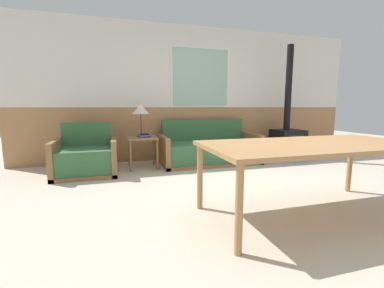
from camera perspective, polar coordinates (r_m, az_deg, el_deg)
The scene contains 9 objects.
ground_plane at distance 3.25m, azimuth 15.79°, elevation -11.62°, with size 16.00×16.00×0.00m, color beige.
wall_back at distance 5.47m, azimuth 1.36°, elevation 11.17°, with size 7.20×0.09×2.70m.
couch at distance 4.99m, azimuth 3.84°, elevation -1.40°, with size 1.87×0.88×0.83m.
armchair at distance 4.47m, azimuth -22.47°, elevation -3.05°, with size 0.95×0.80×0.82m.
side_table at distance 4.62m, azimuth -10.93°, elevation 0.33°, with size 0.51×0.51×0.56m.
table_lamp at distance 4.67m, azimuth -11.35°, elevation 7.45°, with size 0.30×0.30×0.58m.
book_stack at distance 4.53m, azimuth -10.58°, elevation 1.82°, with size 0.21×0.14×0.07m.
dining_table at distance 2.79m, azimuth 25.11°, elevation -0.98°, with size 2.15×1.03×0.74m.
wood_stove at distance 5.75m, azimuth 20.47°, elevation 2.14°, with size 0.57×0.56×2.33m.
Camera 1 is at (-1.66, -2.57, 1.09)m, focal length 24.00 mm.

